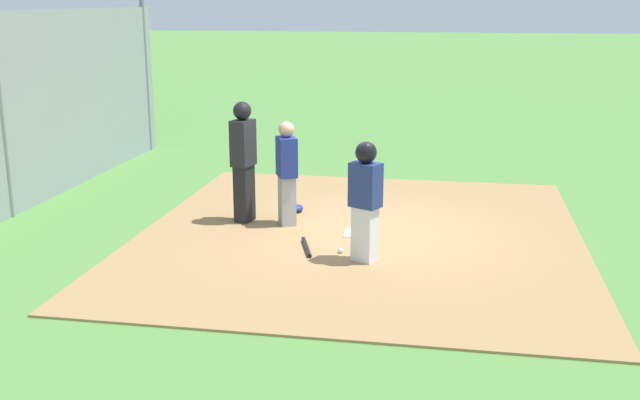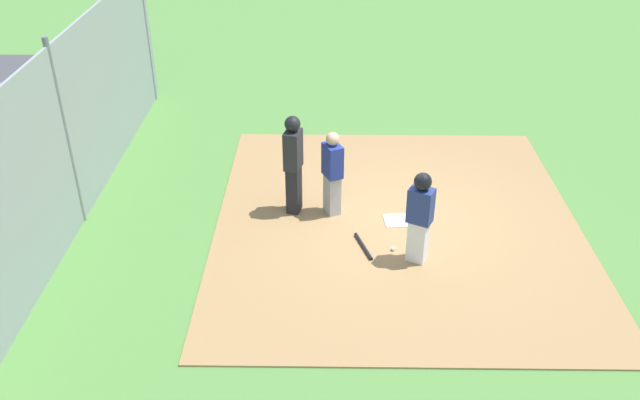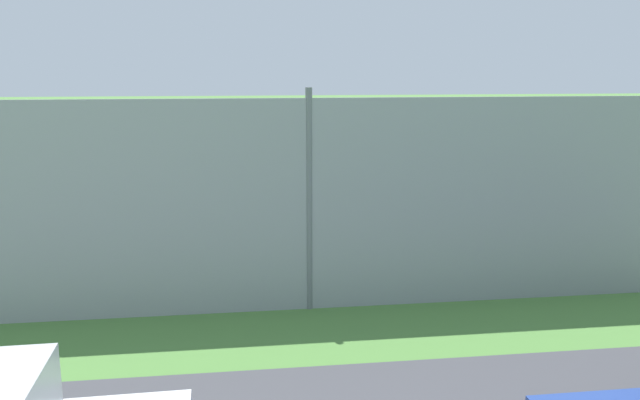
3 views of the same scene
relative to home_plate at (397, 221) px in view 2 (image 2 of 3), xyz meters
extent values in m
plane|color=#51843D|center=(0.00, 0.00, -0.04)|extent=(140.00, 140.00, 0.00)
cube|color=#9E774C|center=(0.00, 0.00, -0.03)|extent=(7.20, 6.40, 0.03)
cube|color=white|center=(0.00, 0.00, 0.00)|extent=(0.48, 0.48, 0.02)
cube|color=#9E9EA3|center=(-0.29, -1.15, 0.37)|extent=(0.37, 0.33, 0.76)
cube|color=navy|center=(-0.29, -1.15, 1.04)|extent=(0.46, 0.40, 0.60)
sphere|color=tan|center=(-0.29, -1.15, 1.46)|extent=(0.24, 0.24, 0.24)
cube|color=black|center=(-0.34, -1.84, 0.43)|extent=(0.34, 0.29, 0.88)
cube|color=#232328|center=(-0.34, -1.84, 1.22)|extent=(0.43, 0.35, 0.70)
sphere|color=black|center=(-0.34, -1.84, 1.71)|extent=(0.28, 0.28, 0.28)
cube|color=silver|center=(1.16, 0.21, 0.36)|extent=(0.33, 0.37, 0.74)
cube|color=navy|center=(1.16, 0.21, 1.02)|extent=(0.41, 0.46, 0.58)
sphere|color=tan|center=(1.16, 0.21, 1.43)|extent=(0.23, 0.23, 0.23)
sphere|color=black|center=(1.16, 0.21, 1.45)|extent=(0.28, 0.28, 0.28)
cylinder|color=black|center=(0.84, -0.63, 0.02)|extent=(0.76, 0.29, 0.06)
ellipsoid|color=navy|center=(-1.00, -1.15, 0.05)|extent=(0.24, 0.20, 0.12)
sphere|color=white|center=(0.91, -0.14, 0.03)|extent=(0.07, 0.07, 0.07)
cube|color=#93999E|center=(0.00, -5.62, 1.56)|extent=(12.00, 0.05, 3.20)
cylinder|color=slate|center=(-5.70, -5.62, 1.64)|extent=(0.10, 0.10, 3.35)
cylinder|color=slate|center=(0.00, -5.62, 1.64)|extent=(0.10, 0.10, 3.35)
camera|label=1|loc=(10.64, 1.33, 3.35)|focal=42.74mm
camera|label=2|loc=(10.09, -1.23, 6.41)|focal=37.64mm
camera|label=3|loc=(-1.05, -14.77, 3.59)|focal=35.65mm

